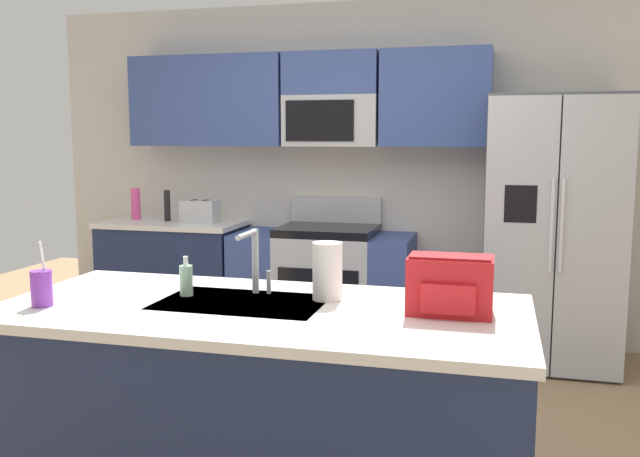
% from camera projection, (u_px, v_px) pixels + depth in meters
% --- Properties ---
extents(ground_plane, '(9.00, 9.00, 0.00)m').
position_uv_depth(ground_plane, '(284.00, 447.00, 3.48)').
color(ground_plane, '#997A56').
rests_on(ground_plane, ground).
extents(kitchen_wall_unit, '(5.20, 0.43, 2.60)m').
position_uv_depth(kitchen_wall_unit, '(346.00, 150.00, 5.31)').
color(kitchen_wall_unit, beige).
rests_on(kitchen_wall_unit, ground).
extents(back_counter, '(1.12, 0.63, 0.90)m').
position_uv_depth(back_counter, '(174.00, 276.00, 5.52)').
color(back_counter, '#1E2A4D').
rests_on(back_counter, ground).
extents(range_oven, '(1.36, 0.61, 1.10)m').
position_uv_depth(range_oven, '(323.00, 285.00, 5.21)').
color(range_oven, '#B7BABF').
rests_on(range_oven, ground).
extents(refrigerator, '(0.90, 0.76, 1.85)m').
position_uv_depth(refrigerator, '(552.00, 232.00, 4.66)').
color(refrigerator, '#4C4F54').
rests_on(refrigerator, ground).
extents(island_counter, '(2.12, 0.97, 0.90)m').
position_uv_depth(island_counter, '(262.00, 413.00, 2.78)').
color(island_counter, '#1E2A4D').
rests_on(island_counter, ground).
extents(toaster, '(0.28, 0.16, 0.18)m').
position_uv_depth(toaster, '(200.00, 211.00, 5.33)').
color(toaster, '#B7BABF').
rests_on(toaster, back_counter).
extents(pepper_mill, '(0.05, 0.05, 0.25)m').
position_uv_depth(pepper_mill, '(167.00, 206.00, 5.46)').
color(pepper_mill, black).
rests_on(pepper_mill, back_counter).
extents(bottle_pink, '(0.08, 0.08, 0.25)m').
position_uv_depth(bottle_pink, '(136.00, 204.00, 5.56)').
color(bottle_pink, '#EA4C93').
rests_on(bottle_pink, back_counter).
extents(sink_faucet, '(0.08, 0.21, 0.28)m').
position_uv_depth(sink_faucet, '(254.00, 256.00, 2.91)').
color(sink_faucet, '#B7BABF').
rests_on(sink_faucet, island_counter).
extents(drink_cup_purple, '(0.08, 0.08, 0.26)m').
position_uv_depth(drink_cup_purple, '(42.00, 288.00, 2.71)').
color(drink_cup_purple, purple).
rests_on(drink_cup_purple, island_counter).
extents(soap_dispenser, '(0.06, 0.06, 0.17)m').
position_uv_depth(soap_dispenser, '(186.00, 280.00, 2.90)').
color(soap_dispenser, '#A5D8B2').
rests_on(soap_dispenser, island_counter).
extents(paper_towel_roll, '(0.12, 0.12, 0.24)m').
position_uv_depth(paper_towel_roll, '(327.00, 271.00, 2.82)').
color(paper_towel_roll, white).
rests_on(paper_towel_roll, island_counter).
extents(backpack, '(0.32, 0.22, 0.23)m').
position_uv_depth(backpack, '(450.00, 284.00, 2.59)').
color(backpack, red).
rests_on(backpack, island_counter).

